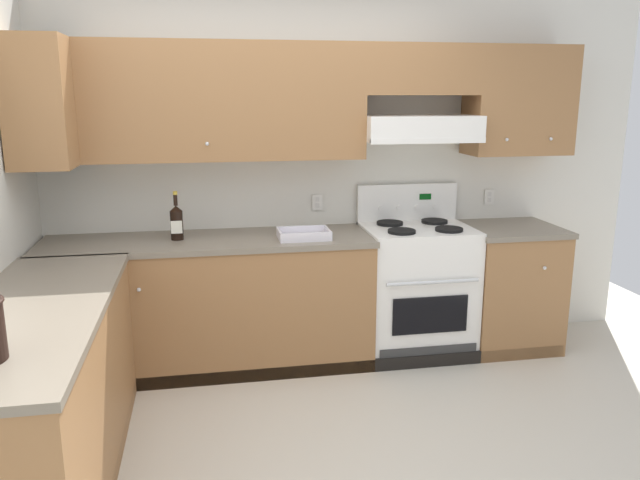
% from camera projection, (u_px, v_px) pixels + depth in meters
% --- Properties ---
extents(ground_plane, '(7.04, 7.04, 0.00)m').
position_uv_depth(ground_plane, '(306.00, 459.00, 3.24)').
color(ground_plane, beige).
extents(wall_back, '(4.68, 0.57, 2.55)m').
position_uv_depth(wall_back, '(325.00, 147.00, 4.43)').
color(wall_back, silver).
rests_on(wall_back, ground_plane).
extents(counter_back_run, '(3.60, 0.65, 0.91)m').
position_uv_depth(counter_back_run, '(285.00, 300.00, 4.33)').
color(counter_back_run, olive).
rests_on(counter_back_run, ground_plane).
extents(counter_left_run, '(0.63, 1.91, 0.91)m').
position_uv_depth(counter_left_run, '(43.00, 401.00, 2.91)').
color(counter_left_run, olive).
rests_on(counter_left_run, ground_plane).
extents(stove, '(0.76, 0.62, 1.20)m').
position_uv_depth(stove, '(416.00, 288.00, 4.51)').
color(stove, white).
rests_on(stove, ground_plane).
extents(wine_bottle, '(0.08, 0.08, 0.32)m').
position_uv_depth(wine_bottle, '(177.00, 221.00, 4.09)').
color(wine_bottle, black).
rests_on(wine_bottle, counter_back_run).
extents(bowl, '(0.34, 0.24, 0.06)m').
position_uv_depth(bowl, '(304.00, 235.00, 4.15)').
color(bowl, silver).
rests_on(bowl, counter_back_run).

